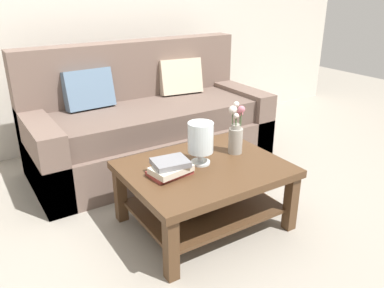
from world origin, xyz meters
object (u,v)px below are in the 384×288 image
object	(u,v)px
coffee_table	(203,183)
book_stack_main	(170,168)
couch	(149,124)
glass_hurricane_vase	(201,139)
flower_pitcher	(236,134)

from	to	relation	value
coffee_table	book_stack_main	world-z (taller)	book_stack_main
couch	coffee_table	distance (m)	1.11
couch	book_stack_main	distance (m)	1.17
glass_hurricane_vase	flower_pitcher	distance (m)	0.30
coffee_table	glass_hurricane_vase	size ratio (longest dim) A/B	3.61
book_stack_main	glass_hurricane_vase	xyz separation A→B (m)	(0.25, 0.04, 0.12)
flower_pitcher	coffee_table	bearing A→B (deg)	-168.83
couch	glass_hurricane_vase	xyz separation A→B (m)	(-0.15, -1.05, 0.25)
coffee_table	flower_pitcher	size ratio (longest dim) A/B	2.84
couch	glass_hurricane_vase	distance (m)	1.09
coffee_table	book_stack_main	distance (m)	0.29
couch	glass_hurricane_vase	world-z (taller)	couch
glass_hurricane_vase	flower_pitcher	bearing A→B (deg)	3.37
book_stack_main	flower_pitcher	xyz separation A→B (m)	(0.55, 0.06, 0.09)
book_stack_main	glass_hurricane_vase	bearing A→B (deg)	9.45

